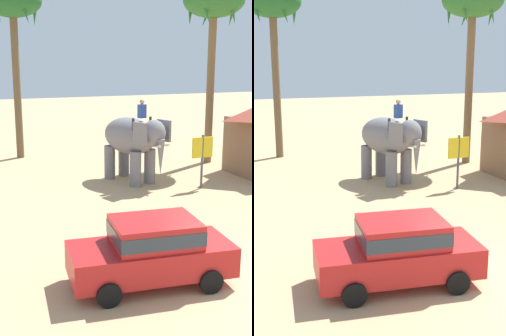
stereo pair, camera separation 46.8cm
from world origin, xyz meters
TOP-DOWN VIEW (x-y plane):
  - ground_plane at (0.00, 0.00)m, footprint 120.00×120.00m
  - car_sedan_foreground at (-1.87, 0.39)m, footprint 4.29×2.29m
  - elephant_with_mahout at (1.72, 9.79)m, footprint 2.55×4.02m
  - palm_tree_behind_elephant at (-2.14, 17.40)m, footprint 3.20×3.20m
  - palm_tree_near_hut at (7.30, 12.11)m, footprint 3.20×3.20m
  - signboard_yellow at (4.07, 7.57)m, footprint 1.00×0.10m

SIDE VIEW (x-z plane):
  - ground_plane at x=0.00m, z-range 0.00..0.00m
  - car_sedan_foreground at x=-1.87m, z-range 0.08..1.78m
  - signboard_yellow at x=4.07m, z-range 0.49..2.89m
  - elephant_with_mahout at x=1.72m, z-range 0.05..3.93m
  - palm_tree_near_hut at x=7.30m, z-range 3.51..13.02m
  - palm_tree_behind_elephant at x=-2.14m, z-range 3.57..13.20m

